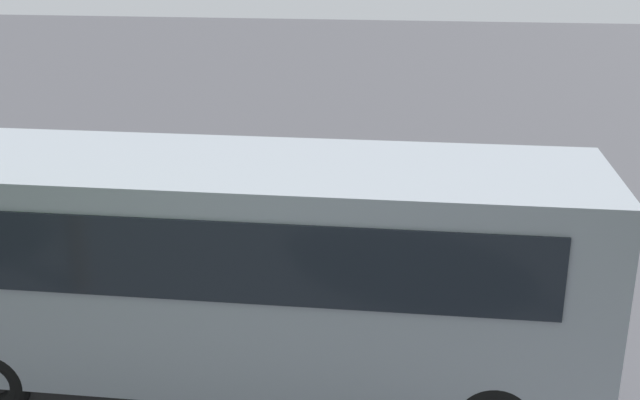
% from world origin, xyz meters
% --- Properties ---
extents(ground_plane, '(80.00, 80.00, 0.00)m').
position_xyz_m(ground_plane, '(0.00, 0.00, 0.00)').
color(ground_plane, '#424247').
extents(tour_bus, '(9.08, 2.60, 3.25)m').
position_xyz_m(tour_bus, '(1.94, 4.37, 1.64)').
color(tour_bus, '#8C939E').
rests_on(tour_bus, ground_plane).
extents(spectator_far_left, '(0.57, 0.33, 1.75)m').
position_xyz_m(spectator_far_left, '(0.21, 1.64, 1.04)').
color(spectator_far_left, black).
rests_on(spectator_far_left, ground_plane).
extents(spectator_left, '(0.58, 0.38, 1.81)m').
position_xyz_m(spectator_left, '(1.09, 2.08, 1.09)').
color(spectator_left, '#473823').
rests_on(spectator_left, ground_plane).
extents(spectator_centre, '(0.58, 0.36, 1.74)m').
position_xyz_m(spectator_centre, '(2.23, 2.11, 1.04)').
color(spectator_centre, black).
rests_on(spectator_centre, ground_plane).
extents(spectator_right, '(0.58, 0.38, 1.76)m').
position_xyz_m(spectator_right, '(2.97, 1.75, 1.05)').
color(spectator_right, '#473823').
rests_on(spectator_right, ground_plane).
extents(spectator_far_right, '(0.58, 0.37, 1.67)m').
position_xyz_m(spectator_far_right, '(3.91, 1.83, 0.99)').
color(spectator_far_right, '#473823').
rests_on(spectator_far_right, ground_plane).
extents(parked_motorcycle_silver, '(2.05, 0.61, 0.99)m').
position_xyz_m(parked_motorcycle_silver, '(-0.36, 2.18, 0.48)').
color(parked_motorcycle_silver, black).
rests_on(parked_motorcycle_silver, ground_plane).
extents(stunt_motorcycle, '(2.05, 0.58, 1.23)m').
position_xyz_m(stunt_motorcycle, '(1.50, -3.19, 0.61)').
color(stunt_motorcycle, black).
rests_on(stunt_motorcycle, ground_plane).
extents(traffic_cone, '(0.34, 0.34, 0.63)m').
position_xyz_m(traffic_cone, '(-0.21, -2.62, 0.30)').
color(traffic_cone, orange).
rests_on(traffic_cone, ground_plane).
extents(bay_line_a, '(0.21, 4.20, 0.01)m').
position_xyz_m(bay_line_a, '(-3.21, -1.41, 0.00)').
color(bay_line_a, white).
rests_on(bay_line_a, ground_plane).
extents(bay_line_b, '(0.22, 4.28, 0.01)m').
position_xyz_m(bay_line_b, '(-0.80, -1.41, 0.00)').
color(bay_line_b, white).
rests_on(bay_line_b, ground_plane).
extents(bay_line_c, '(0.22, 4.27, 0.01)m').
position_xyz_m(bay_line_c, '(1.61, -1.41, 0.00)').
color(bay_line_c, white).
rests_on(bay_line_c, ground_plane).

